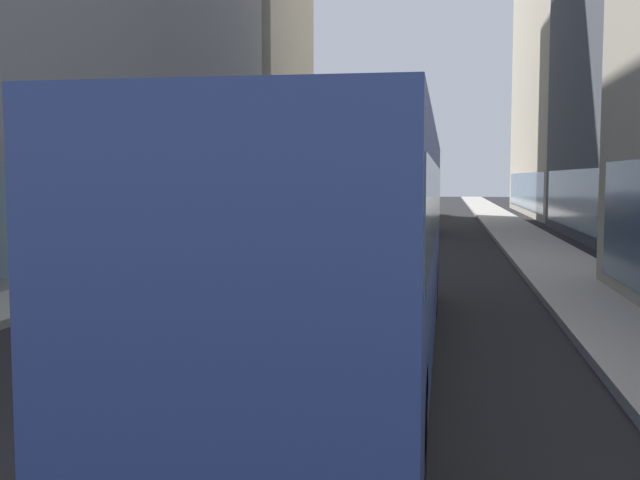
# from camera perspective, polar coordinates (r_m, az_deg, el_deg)

# --- Properties ---
(ground_plane) EXTENTS (120.00, 120.00, 0.00)m
(ground_plane) POSITION_cam_1_polar(r_m,az_deg,el_deg) (40.70, 5.77, 1.21)
(ground_plane) COLOR black
(sidewalk_left) EXTENTS (2.40, 110.00, 0.15)m
(sidewalk_left) POSITION_cam_1_polar(r_m,az_deg,el_deg) (41.45, -2.12, 1.40)
(sidewalk_left) COLOR gray
(sidewalk_left) RESTS_ON ground
(sidewalk_right) EXTENTS (2.40, 110.00, 0.15)m
(sidewalk_right) POSITION_cam_1_polar(r_m,az_deg,el_deg) (40.73, 13.80, 1.21)
(sidewalk_right) COLOR #9E9991
(sidewalk_right) RESTS_ON ground
(transit_bus) EXTENTS (2.78, 11.53, 3.05)m
(transit_bus) POSITION_cam_1_polar(r_m,az_deg,el_deg) (10.15, 1.50, 0.83)
(transit_bus) COLOR #33478C
(transit_bus) RESTS_ON ground
(car_red_coupe) EXTENTS (1.84, 4.43, 1.62)m
(car_red_coupe) POSITION_cam_1_polar(r_m,az_deg,el_deg) (49.74, 7.84, 2.77)
(car_red_coupe) COLOR red
(car_red_coupe) RESTS_ON ground
(car_silver_sedan) EXTENTS (1.85, 4.72, 1.62)m
(car_silver_sedan) POSITION_cam_1_polar(r_m,az_deg,el_deg) (16.46, -9.75, -1.07)
(car_silver_sedan) COLOR #B7BABF
(car_silver_sedan) RESTS_ON ground
(car_black_suv) EXTENTS (1.84, 4.41, 1.62)m
(car_black_suv) POSITION_cam_1_polar(r_m,az_deg,el_deg) (34.01, 7.08, 1.91)
(car_black_suv) COLOR black
(car_black_suv) RESTS_ON ground
(car_white_van) EXTENTS (1.90, 3.92, 1.62)m
(car_white_van) POSITION_cam_1_polar(r_m,az_deg,el_deg) (47.84, 4.89, 2.72)
(car_white_van) COLOR silver
(car_white_van) RESTS_ON ground
(car_yellow_taxi) EXTENTS (1.83, 4.00, 1.62)m
(car_yellow_taxi) POSITION_cam_1_polar(r_m,az_deg,el_deg) (21.57, -5.08, 0.32)
(car_yellow_taxi) COLOR yellow
(car_yellow_taxi) RESTS_ON ground
(dalmatian_dog) EXTENTS (0.22, 0.96, 0.72)m
(dalmatian_dog) POSITION_cam_1_polar(r_m,az_deg,el_deg) (7.04, -18.24, -11.62)
(dalmatian_dog) COLOR white
(dalmatian_dog) RESTS_ON ground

